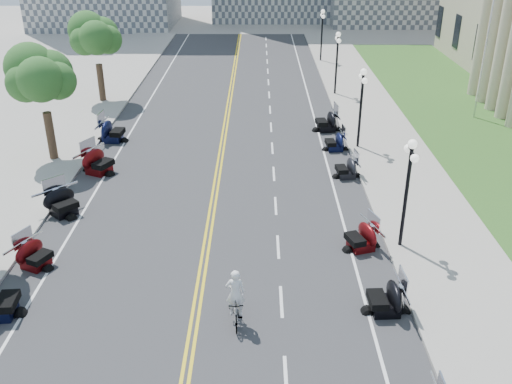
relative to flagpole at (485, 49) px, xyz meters
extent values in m
plane|color=gray|center=(-18.00, -22.00, -5.00)|extent=(160.00, 160.00, 0.00)
cube|color=#333335|center=(-18.00, -12.00, -5.00)|extent=(16.00, 90.00, 0.01)
cube|color=yellow|center=(-18.12, -12.00, -4.99)|extent=(0.12, 90.00, 0.00)
cube|color=yellow|center=(-17.88, -12.00, -4.99)|extent=(0.12, 90.00, 0.00)
cube|color=white|center=(-11.60, -12.00, -4.99)|extent=(0.12, 90.00, 0.00)
cube|color=white|center=(-24.40, -12.00, -4.99)|extent=(0.12, 90.00, 0.00)
cube|color=white|center=(-14.80, -26.00, -4.99)|extent=(0.12, 2.00, 0.00)
cube|color=white|center=(-14.80, -22.00, -4.99)|extent=(0.12, 2.00, 0.00)
cube|color=white|center=(-14.80, -18.00, -4.99)|extent=(0.12, 2.00, 0.00)
cube|color=white|center=(-14.80, -14.00, -4.99)|extent=(0.12, 2.00, 0.00)
cube|color=white|center=(-14.80, -10.00, -4.99)|extent=(0.12, 2.00, 0.00)
cube|color=white|center=(-14.80, -6.00, -4.99)|extent=(0.12, 2.00, 0.00)
cube|color=white|center=(-14.80, -2.00, -4.99)|extent=(0.12, 2.00, 0.00)
cube|color=white|center=(-14.80, 2.00, -4.99)|extent=(0.12, 2.00, 0.00)
cube|color=white|center=(-14.80, 6.00, -4.99)|extent=(0.12, 2.00, 0.00)
cube|color=white|center=(-14.80, 10.00, -4.99)|extent=(0.12, 2.00, 0.00)
cube|color=white|center=(-14.80, 14.00, -4.99)|extent=(0.12, 2.00, 0.00)
cube|color=white|center=(-14.80, 18.00, -4.99)|extent=(0.12, 2.00, 0.00)
cube|color=white|center=(-14.80, 22.00, -4.99)|extent=(0.12, 2.00, 0.00)
cube|color=white|center=(-14.80, 26.00, -4.99)|extent=(0.12, 2.00, 0.00)
cube|color=white|center=(-14.80, 30.00, -4.99)|extent=(0.12, 2.00, 0.00)
cube|color=#9E9991|center=(-7.50, -12.00, -4.92)|extent=(5.00, 90.00, 0.15)
cube|color=#9E9991|center=(-28.50, -12.00, -4.92)|extent=(5.00, 90.00, 0.15)
cube|color=#356023|center=(-0.50, -4.00, -4.95)|extent=(9.00, 60.00, 0.10)
imported|color=#A51414|center=(-16.49, -23.23, -4.45)|extent=(0.64, 1.85, 1.09)
imported|color=silver|center=(-16.49, -23.23, -2.97)|extent=(0.69, 0.45, 1.88)
camera|label=1|loc=(-15.69, -39.76, 8.25)|focal=40.00mm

